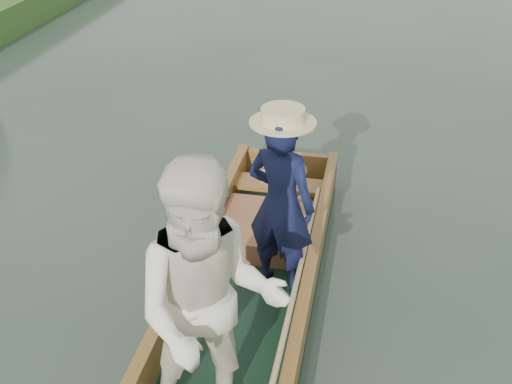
# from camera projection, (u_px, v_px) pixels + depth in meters

# --- Properties ---
(ground) EXTENTS (120.00, 120.00, 0.00)m
(ground) POSITION_uv_depth(u_px,v_px,m) (242.00, 326.00, 5.33)
(ground) COLOR #283D30
(ground) RESTS_ON ground
(punt) EXTENTS (1.18, 5.00, 2.09)m
(punt) POSITION_uv_depth(u_px,v_px,m) (237.00, 286.00, 4.61)
(punt) COLOR black
(punt) RESTS_ON ground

